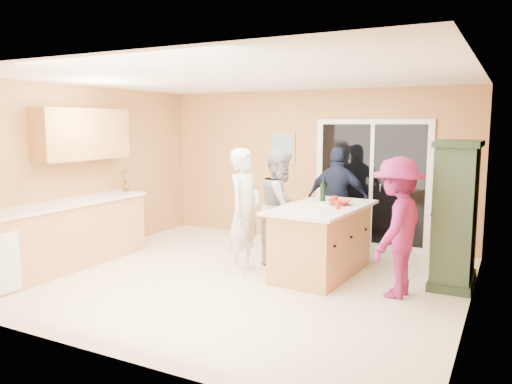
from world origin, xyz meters
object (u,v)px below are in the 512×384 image
at_px(kitchen_island, 322,242).
at_px(woman_white, 245,211).
at_px(green_hutch, 456,215).
at_px(woman_navy, 338,200).
at_px(woman_grey, 281,206).
at_px(woman_magenta, 397,227).

distance_m(kitchen_island, woman_white, 1.13).
bearing_deg(green_hutch, woman_navy, 154.23).
bearing_deg(woman_grey, woman_navy, -40.67).
height_order(woman_white, woman_magenta, woman_white).
relative_size(woman_white, woman_magenta, 1.03).
bearing_deg(woman_navy, woman_grey, 54.73).
bearing_deg(woman_magenta, green_hutch, 151.59).
distance_m(green_hutch, woman_white, 2.72).
xyz_separation_m(woman_navy, woman_magenta, (1.27, -1.66, -0.01)).
bearing_deg(woman_navy, woman_white, 60.37).
bearing_deg(kitchen_island, woman_white, -155.79).
xyz_separation_m(green_hutch, woman_magenta, (-0.56, -0.77, -0.06)).
height_order(kitchen_island, woman_white, woman_white).
bearing_deg(green_hutch, kitchen_island, -167.27).
height_order(woman_white, woman_navy, woman_white).
height_order(kitchen_island, woman_grey, woman_grey).
height_order(green_hutch, woman_navy, green_hutch).
relative_size(woman_white, woman_navy, 1.01).
relative_size(woman_grey, woman_navy, 0.99).
xyz_separation_m(woman_grey, woman_navy, (0.56, 0.92, 0.01)).
distance_m(green_hutch, woman_navy, 2.03).
bearing_deg(woman_navy, woman_magenta, 123.82).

